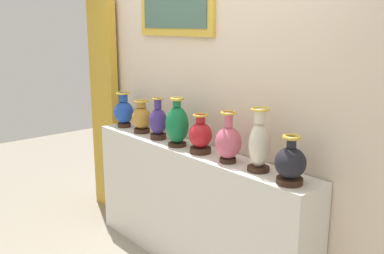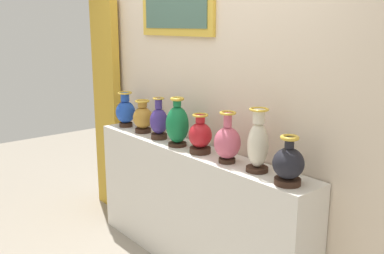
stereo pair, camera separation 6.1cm
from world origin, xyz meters
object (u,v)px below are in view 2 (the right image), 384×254
(vase_onyx, at_px, (288,164))
(vase_crimson, at_px, (200,136))
(vase_emerald, at_px, (177,124))
(vase_ochre, at_px, (143,118))
(vase_indigo, at_px, (159,122))
(vase_sapphire, at_px, (125,111))
(vase_rose, at_px, (227,142))
(vase_ivory, at_px, (258,144))

(vase_onyx, bearing_deg, vase_crimson, 178.47)
(vase_emerald, bearing_deg, vase_crimson, 2.58)
(vase_ochre, xyz_separation_m, vase_indigo, (0.27, -0.02, 0.01))
(vase_ochre, bearing_deg, vase_sapphire, -179.87)
(vase_sapphire, xyz_separation_m, vase_emerald, (0.82, -0.03, 0.03))
(vase_ochre, relative_size, vase_onyx, 0.96)
(vase_onyx, bearing_deg, vase_rose, 178.27)
(vase_crimson, relative_size, vase_rose, 0.82)
(vase_crimson, bearing_deg, vase_ivory, 1.57)
(vase_rose, bearing_deg, vase_onyx, -1.73)
(vase_onyx, bearing_deg, vase_ivory, 172.34)
(vase_emerald, relative_size, vase_onyx, 1.28)
(vase_sapphire, height_order, vase_onyx, vase_sapphire)
(vase_ochre, height_order, vase_emerald, vase_emerald)
(vase_sapphire, xyz_separation_m, vase_ivory, (1.62, -0.00, 0.04))
(vase_emerald, bearing_deg, vase_onyx, -0.55)
(vase_emerald, xyz_separation_m, vase_onyx, (1.08, -0.01, -0.04))
(vase_sapphire, distance_m, vase_indigo, 0.55)
(vase_crimson, height_order, vase_onyx, vase_onyx)
(vase_ochre, bearing_deg, vase_ivory, -0.21)
(vase_sapphire, xyz_separation_m, vase_rose, (1.37, -0.03, 0.00))
(vase_emerald, height_order, vase_ivory, vase_ivory)
(vase_sapphire, distance_m, vase_ivory, 1.63)
(vase_emerald, bearing_deg, vase_ochre, 176.61)
(vase_sapphire, distance_m, vase_crimson, 1.08)
(vase_indigo, distance_m, vase_ivory, 1.07)
(vase_sapphire, height_order, vase_ochre, vase_sapphire)
(vase_indigo, bearing_deg, vase_onyx, -1.03)
(vase_sapphire, height_order, vase_rose, vase_rose)
(vase_onyx, bearing_deg, vase_indigo, 178.97)
(vase_indigo, height_order, vase_onyx, vase_indigo)
(vase_emerald, bearing_deg, vase_rose, 0.60)
(vase_emerald, bearing_deg, vase_sapphire, 177.84)
(vase_sapphire, bearing_deg, vase_ochre, 0.13)
(vase_emerald, distance_m, vase_ivory, 0.81)
(vase_sapphire, height_order, vase_ivory, vase_ivory)
(vase_rose, height_order, vase_onyx, vase_rose)
(vase_sapphire, relative_size, vase_onyx, 1.08)
(vase_ochre, bearing_deg, vase_crimson, -1.44)
(vase_indigo, distance_m, vase_onyx, 1.35)
(vase_ivory, bearing_deg, vase_onyx, -7.66)
(vase_ochre, distance_m, vase_emerald, 0.54)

